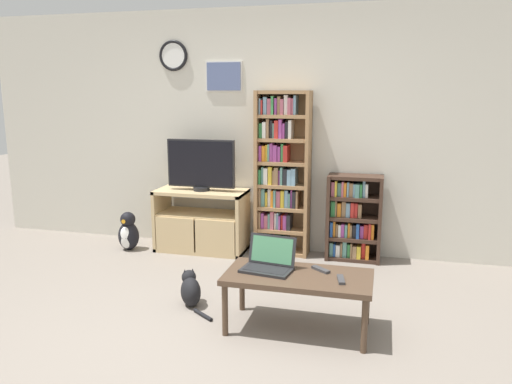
{
  "coord_description": "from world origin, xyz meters",
  "views": [
    {
      "loc": [
        1.24,
        -2.94,
        1.74
      ],
      "look_at": [
        0.15,
        1.27,
        0.85
      ],
      "focal_mm": 35.0,
      "sensor_mm": 36.0,
      "label": 1
    }
  ],
  "objects_px": {
    "remote_near_laptop": "(341,280)",
    "laptop": "(269,261)",
    "bookshelf_tall": "(280,174)",
    "penguin_figurine": "(128,233)",
    "tv_stand": "(201,220)",
    "television": "(201,165)",
    "remote_far_from_laptop": "(321,269)",
    "bookshelf_short": "(352,219)",
    "coffee_table": "(298,280)",
    "cat": "(191,290)"
  },
  "relations": [
    {
      "from": "tv_stand",
      "to": "bookshelf_tall",
      "type": "xyz_separation_m",
      "value": [
        0.86,
        0.14,
        0.53
      ]
    },
    {
      "from": "tv_stand",
      "to": "remote_far_from_laptop",
      "type": "bearing_deg",
      "value": -44.45
    },
    {
      "from": "remote_near_laptop",
      "to": "laptop",
      "type": "bearing_deg",
      "value": 158.94
    },
    {
      "from": "tv_stand",
      "to": "penguin_figurine",
      "type": "bearing_deg",
      "value": -166.28
    },
    {
      "from": "remote_far_from_laptop",
      "to": "remote_near_laptop",
      "type": "bearing_deg",
      "value": -96.08
    },
    {
      "from": "television",
      "to": "bookshelf_short",
      "type": "distance_m",
      "value": 1.7
    },
    {
      "from": "television",
      "to": "penguin_figurine",
      "type": "bearing_deg",
      "value": -166.83
    },
    {
      "from": "coffee_table",
      "to": "laptop",
      "type": "bearing_deg",
      "value": 167.52
    },
    {
      "from": "cat",
      "to": "penguin_figurine",
      "type": "distance_m",
      "value": 1.7
    },
    {
      "from": "coffee_table",
      "to": "cat",
      "type": "bearing_deg",
      "value": 167.63
    },
    {
      "from": "bookshelf_tall",
      "to": "tv_stand",
      "type": "bearing_deg",
      "value": -170.62
    },
    {
      "from": "remote_near_laptop",
      "to": "cat",
      "type": "relative_size",
      "value": 0.41
    },
    {
      "from": "television",
      "to": "laptop",
      "type": "xyz_separation_m",
      "value": [
        1.11,
        -1.53,
        -0.47
      ]
    },
    {
      "from": "bookshelf_tall",
      "to": "remote_far_from_laptop",
      "type": "relative_size",
      "value": 11.47
    },
    {
      "from": "laptop",
      "to": "remote_near_laptop",
      "type": "distance_m",
      "value": 0.55
    },
    {
      "from": "tv_stand",
      "to": "television",
      "type": "distance_m",
      "value": 0.62
    },
    {
      "from": "bookshelf_short",
      "to": "coffee_table",
      "type": "distance_m",
      "value": 1.74
    },
    {
      "from": "bookshelf_tall",
      "to": "penguin_figurine",
      "type": "bearing_deg",
      "value": -168.52
    },
    {
      "from": "television",
      "to": "bookshelf_short",
      "type": "relative_size",
      "value": 0.84
    },
    {
      "from": "remote_near_laptop",
      "to": "tv_stand",
      "type": "bearing_deg",
      "value": 124.85
    },
    {
      "from": "remote_far_from_laptop",
      "to": "bookshelf_short",
      "type": "bearing_deg",
      "value": 34.76
    },
    {
      "from": "remote_far_from_laptop",
      "to": "penguin_figurine",
      "type": "relative_size",
      "value": 0.35
    },
    {
      "from": "tv_stand",
      "to": "coffee_table",
      "type": "xyz_separation_m",
      "value": [
        1.35,
        -1.59,
        0.04
      ]
    },
    {
      "from": "cat",
      "to": "penguin_figurine",
      "type": "height_order",
      "value": "penguin_figurine"
    },
    {
      "from": "bookshelf_tall",
      "to": "bookshelf_short",
      "type": "xyz_separation_m",
      "value": [
        0.77,
        -0.01,
        -0.44
      ]
    },
    {
      "from": "coffee_table",
      "to": "laptop",
      "type": "height_order",
      "value": "laptop"
    },
    {
      "from": "remote_near_laptop",
      "to": "remote_far_from_laptop",
      "type": "relative_size",
      "value": 1.09
    },
    {
      "from": "laptop",
      "to": "bookshelf_short",
      "type": "bearing_deg",
      "value": 81.62
    },
    {
      "from": "cat",
      "to": "penguin_figurine",
      "type": "xyz_separation_m",
      "value": [
        -1.21,
        1.19,
        0.06
      ]
    },
    {
      "from": "bookshelf_tall",
      "to": "remote_far_from_laptop",
      "type": "height_order",
      "value": "bookshelf_tall"
    },
    {
      "from": "cat",
      "to": "tv_stand",
      "type": "bearing_deg",
      "value": 74.38
    },
    {
      "from": "television",
      "to": "bookshelf_tall",
      "type": "relative_size",
      "value": 0.43
    },
    {
      "from": "tv_stand",
      "to": "remote_near_laptop",
      "type": "height_order",
      "value": "tv_stand"
    },
    {
      "from": "coffee_table",
      "to": "penguin_figurine",
      "type": "bearing_deg",
      "value": 146.94
    },
    {
      "from": "bookshelf_short",
      "to": "penguin_figurine",
      "type": "distance_m",
      "value": 2.45
    },
    {
      "from": "tv_stand",
      "to": "bookshelf_tall",
      "type": "bearing_deg",
      "value": 9.38
    },
    {
      "from": "bookshelf_short",
      "to": "coffee_table",
      "type": "xyz_separation_m",
      "value": [
        -0.27,
        -1.72,
        -0.05
      ]
    },
    {
      "from": "remote_far_from_laptop",
      "to": "penguin_figurine",
      "type": "height_order",
      "value": "remote_far_from_laptop"
    },
    {
      "from": "bookshelf_tall",
      "to": "penguin_figurine",
      "type": "height_order",
      "value": "bookshelf_tall"
    },
    {
      "from": "penguin_figurine",
      "to": "laptop",
      "type": "bearing_deg",
      "value": -35.11
    },
    {
      "from": "laptop",
      "to": "coffee_table",
      "type": "bearing_deg",
      "value": -3.96
    },
    {
      "from": "cat",
      "to": "bookshelf_tall",
      "type": "bearing_deg",
      "value": 41.55
    },
    {
      "from": "bookshelf_short",
      "to": "remote_far_from_laptop",
      "type": "distance_m",
      "value": 1.61
    },
    {
      "from": "bookshelf_tall",
      "to": "penguin_figurine",
      "type": "relative_size",
      "value": 4.05
    },
    {
      "from": "laptop",
      "to": "bookshelf_tall",
      "type": "bearing_deg",
      "value": 107.48
    },
    {
      "from": "laptop",
      "to": "remote_far_from_laptop",
      "type": "relative_size",
      "value": 2.64
    },
    {
      "from": "bookshelf_short",
      "to": "remote_far_from_laptop",
      "type": "xyz_separation_m",
      "value": [
        -0.13,
        -1.6,
        0.01
      ]
    },
    {
      "from": "remote_near_laptop",
      "to": "bookshelf_short",
      "type": "bearing_deg",
      "value": 80.57
    },
    {
      "from": "tv_stand",
      "to": "bookshelf_short",
      "type": "relative_size",
      "value": 1.1
    },
    {
      "from": "remote_near_laptop",
      "to": "coffee_table",
      "type": "bearing_deg",
      "value": 160.48
    }
  ]
}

